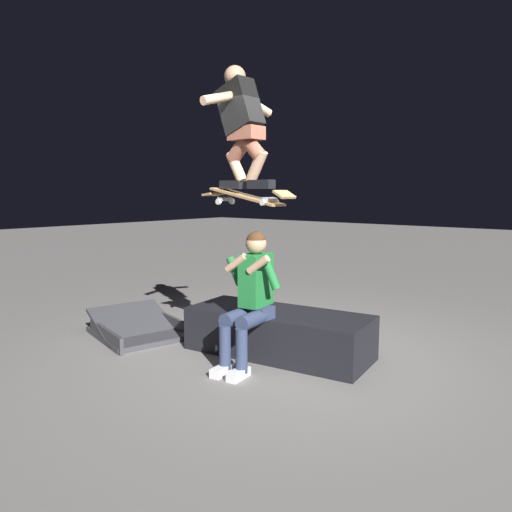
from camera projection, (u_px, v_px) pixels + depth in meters
ground_plane at (281, 354)px, 4.94m from camera, size 40.00×40.00×0.00m
ledge_box_main at (278, 333)px, 4.92m from camera, size 1.95×1.01×0.45m
person_sitting_on_ledge at (250, 293)px, 4.53m from camera, size 0.60×0.78×1.28m
skateboard at (246, 197)px, 4.46m from camera, size 1.03×0.24×0.17m
skater_airborne at (242, 121)px, 4.41m from camera, size 0.62×0.89×1.12m
kicker_ramp at (138, 330)px, 5.57m from camera, size 1.23×1.10×0.38m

